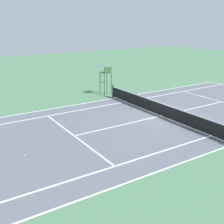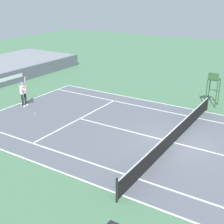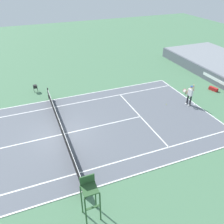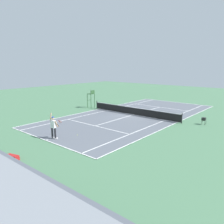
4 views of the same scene
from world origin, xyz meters
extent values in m
plane|color=#4C7A56|center=(0.00, 0.00, 0.00)|extent=(80.00, 80.00, 0.00)
cube|color=slate|center=(0.00, 0.00, 0.01)|extent=(10.98, 23.78, 0.02)
cube|color=white|center=(0.00, 11.89, 0.02)|extent=(10.98, 0.10, 0.01)
cube|color=white|center=(0.00, -11.89, 0.02)|extent=(10.98, 0.10, 0.01)
cube|color=white|center=(-5.49, 0.00, 0.02)|extent=(0.10, 23.78, 0.01)
cube|color=white|center=(5.49, 0.00, 0.02)|extent=(0.10, 23.78, 0.01)
cube|color=white|center=(-4.11, 0.00, 0.02)|extent=(0.10, 23.78, 0.01)
cube|color=white|center=(4.11, 0.00, 0.02)|extent=(0.10, 23.78, 0.01)
cube|color=white|center=(0.00, 6.40, 0.02)|extent=(8.22, 0.10, 0.01)
cube|color=white|center=(0.00, -6.40, 0.02)|extent=(8.22, 0.10, 0.01)
cube|color=white|center=(0.00, 0.00, 0.02)|extent=(0.10, 12.80, 0.01)
cube|color=white|center=(0.00, 11.79, 0.02)|extent=(0.10, 0.20, 0.01)
cube|color=white|center=(0.00, -11.79, 0.02)|extent=(0.10, 0.20, 0.01)
cylinder|color=black|center=(-5.94, 0.00, 0.54)|extent=(0.10, 0.10, 1.07)
cylinder|color=black|center=(5.94, 0.00, 0.54)|extent=(0.10, 0.10, 1.07)
cube|color=black|center=(0.00, 0.00, 0.48)|extent=(11.78, 0.02, 0.84)
cube|color=white|center=(0.00, 0.00, 0.90)|extent=(11.78, 0.03, 0.06)
cylinder|color=#232328|center=(-0.01, 11.26, 0.46)|extent=(0.15, 0.15, 0.92)
cylinder|color=#232328|center=(-0.32, 11.21, 0.46)|extent=(0.15, 0.15, 0.92)
cube|color=white|center=(0.00, 11.20, 0.05)|extent=(0.16, 0.30, 0.10)
cube|color=white|center=(-0.31, 11.15, 0.05)|extent=(0.16, 0.30, 0.10)
cube|color=white|center=(-0.17, 11.23, 1.22)|extent=(0.43, 0.30, 0.60)
sphere|color=tan|center=(-0.17, 11.23, 1.69)|extent=(0.22, 0.22, 0.22)
cylinder|color=#2D4CA8|center=(-0.17, 11.23, 1.78)|extent=(0.21, 0.21, 0.06)
cylinder|color=tan|center=(0.10, 11.25, 1.78)|extent=(0.12, 0.22, 0.61)
cylinder|color=tan|center=(-0.40, 11.09, 1.24)|extent=(0.14, 0.34, 0.56)
cylinder|color=black|center=(-0.42, 10.97, 1.11)|extent=(0.07, 0.19, 0.25)
torus|color=red|center=(-0.42, 10.79, 1.37)|extent=(0.33, 0.24, 0.26)
cylinder|color=silver|center=(-0.42, 10.79, 1.37)|extent=(0.29, 0.20, 0.22)
sphere|color=#D1E533|center=(-0.89, 9.44, 0.03)|extent=(0.07, 0.07, 0.07)
cylinder|color=#2D562D|center=(7.41, 0.35, 0.95)|extent=(0.07, 0.07, 1.90)
cylinder|color=#2D562D|center=(7.41, -0.35, 0.95)|extent=(0.07, 0.07, 1.90)
cylinder|color=#2D562D|center=(6.71, 0.35, 0.95)|extent=(0.07, 0.07, 1.90)
cylinder|color=#2D562D|center=(6.71, -0.35, 0.95)|extent=(0.07, 0.07, 1.90)
cube|color=#2D562D|center=(7.06, 0.00, 1.93)|extent=(0.70, 0.70, 0.06)
cube|color=#2D562D|center=(6.71, 0.00, 2.20)|extent=(0.06, 0.70, 0.48)
cube|color=#2D562D|center=(7.38, 0.00, 1.04)|extent=(0.10, 0.70, 0.04)
cube|color=red|center=(-1.58, 15.29, 0.16)|extent=(0.90, 0.53, 0.32)
cylinder|color=red|center=(-1.99, 15.18, 0.16)|extent=(0.14, 0.32, 0.32)
cylinder|color=red|center=(-1.18, 15.41, 0.16)|extent=(0.14, 0.32, 0.32)
cube|color=black|center=(-7.79, -0.95, 0.56)|extent=(0.36, 0.36, 0.28)
cylinder|color=black|center=(-7.96, -1.12, 0.21)|extent=(0.02, 0.02, 0.42)
cylinder|color=black|center=(-7.62, -1.12, 0.21)|extent=(0.02, 0.02, 0.42)
cylinder|color=black|center=(-7.96, -0.78, 0.21)|extent=(0.02, 0.02, 0.42)
cylinder|color=black|center=(-7.62, -0.78, 0.21)|extent=(0.02, 0.02, 0.42)
ellipsoid|color=#D1E533|center=(-7.79, -0.95, 0.64)|extent=(0.30, 0.30, 0.12)
camera|label=1|loc=(-13.40, 12.52, 6.14)|focal=45.46mm
camera|label=2|loc=(-14.44, -5.14, 7.58)|focal=49.79mm
camera|label=3|loc=(14.05, -1.73, 10.44)|focal=37.79mm
camera|label=4|loc=(-14.60, 21.13, 5.76)|focal=35.60mm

